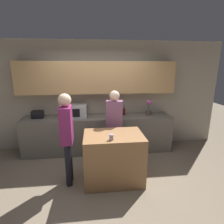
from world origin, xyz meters
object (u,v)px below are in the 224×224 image
object	(u,v)px
microwave	(76,111)
bottle_2	(120,112)
bottle_3	(124,112)
person_left	(67,132)
bottle_0	(113,112)
cup_0	(111,137)
person_center	(114,121)
toaster	(38,114)
potted_plant	(149,107)
bottle_1	(118,113)

from	to	relation	value
microwave	bottle_2	size ratio (longest dim) A/B	2.16
microwave	bottle_3	world-z (taller)	microwave
microwave	person_left	bearing A→B (deg)	-91.99
bottle_0	cup_0	xyz separation A→B (m)	(-0.19, -1.37, -0.06)
microwave	person_center	bearing A→B (deg)	-35.76
person_left	cup_0	bearing A→B (deg)	72.96
person_left	person_center	world-z (taller)	person_left
cup_0	toaster	bearing A→B (deg)	137.24
microwave	potted_plant	size ratio (longest dim) A/B	1.32
cup_0	person_center	distance (m)	0.87
toaster	potted_plant	bearing A→B (deg)	0.00
microwave	person_left	xyz separation A→B (m)	(-0.04, -1.26, -0.06)
microwave	bottle_0	xyz separation A→B (m)	(0.89, -0.10, -0.03)
cup_0	bottle_2	bearing A→B (deg)	75.36
bottle_2	toaster	bearing A→B (deg)	179.29
bottle_2	person_center	distance (m)	0.64
bottle_1	person_center	distance (m)	0.53
bottle_2	cup_0	bearing A→B (deg)	-104.64
bottle_0	potted_plant	bearing A→B (deg)	6.22
person_left	person_center	size ratio (longest dim) A/B	1.03
cup_0	person_center	bearing A→B (deg)	79.71
bottle_1	cup_0	distance (m)	1.39
bottle_2	cup_0	xyz separation A→B (m)	(-0.38, -1.45, -0.03)
bottle_3	person_center	size ratio (longest dim) A/B	0.15
potted_plant	bottle_2	bearing A→B (deg)	-178.05
bottle_2	person_left	xyz separation A→B (m)	(-1.13, -1.23, -0.00)
microwave	bottle_1	bearing A→B (deg)	-6.48
microwave	bottle_2	distance (m)	1.08
bottle_1	person_left	world-z (taller)	person_left
person_left	microwave	bearing A→B (deg)	177.02
bottle_1	bottle_3	xyz separation A→B (m)	(0.17, 0.17, -0.00)
potted_plant	bottle_3	xyz separation A→B (m)	(-0.62, 0.05, -0.11)
person_left	bottle_2	bearing A→B (deg)	136.68
toaster	person_center	distance (m)	1.86
bottle_0	bottle_3	bearing A→B (deg)	27.12
bottle_3	person_center	distance (m)	0.75
person_left	person_center	bearing A→B (deg)	124.38
potted_plant	bottle_1	world-z (taller)	potted_plant
bottle_2	potted_plant	bearing A→B (deg)	1.95
bottle_0	person_center	bearing A→B (deg)	-93.49
microwave	potted_plant	world-z (taller)	potted_plant
bottle_2	person_center	world-z (taller)	person_center
toaster	potted_plant	xyz separation A→B (m)	(2.69, 0.00, 0.11)
toaster	cup_0	world-z (taller)	toaster
potted_plant	bottle_2	distance (m)	0.73
microwave	bottle_3	size ratio (longest dim) A/B	2.22
person_left	toaster	bearing A→B (deg)	-147.03
person_left	person_center	xyz separation A→B (m)	(0.90, 0.64, -0.04)
bottle_1	person_center	xyz separation A→B (m)	(-0.16, -0.50, -0.04)
toaster	cup_0	bearing A→B (deg)	-42.76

